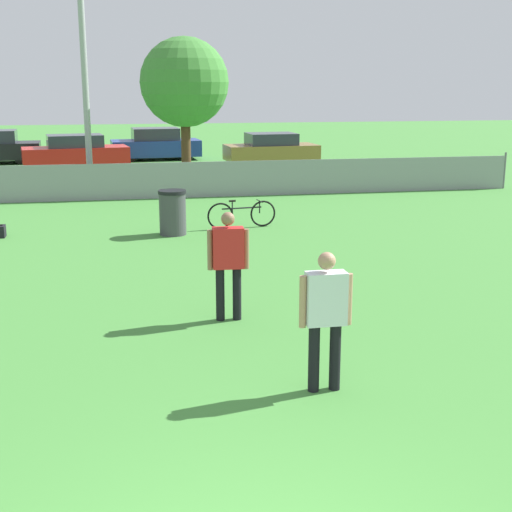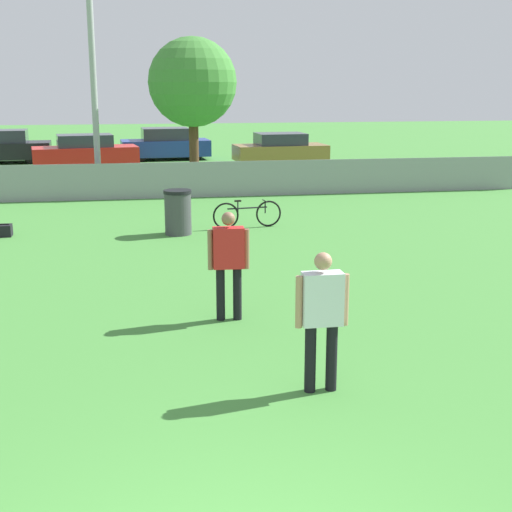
{
  "view_description": "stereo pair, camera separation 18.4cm",
  "coord_description": "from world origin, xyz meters",
  "px_view_note": "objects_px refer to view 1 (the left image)",
  "views": [
    {
      "loc": [
        -0.75,
        -3.91,
        3.45
      ],
      "look_at": [
        1.11,
        5.8,
        1.05
      ],
      "focal_mm": 50.0,
      "sensor_mm": 36.0,
      "label": 1
    },
    {
      "loc": [
        -0.57,
        -3.94,
        3.45
      ],
      "look_at": [
        1.11,
        5.8,
        1.05
      ],
      "focal_mm": 50.0,
      "sensor_mm": 36.0,
      "label": 2
    }
  ],
  "objects_px": {
    "bicycle_sideline": "(242,214)",
    "light_pole": "(83,39)",
    "player_thrower_red": "(228,258)",
    "parked_car_red": "(76,152)",
    "parked_car_tan": "(271,149)",
    "trash_bin": "(173,212)",
    "parked_car_blue": "(156,145)",
    "frisbee_disc": "(319,284)",
    "player_receiver_white": "(326,311)",
    "tree_near_pole": "(185,83)"
  },
  "relations": [
    {
      "from": "parked_car_blue",
      "to": "tree_near_pole",
      "type": "bearing_deg",
      "value": -90.71
    },
    {
      "from": "player_thrower_red",
      "to": "light_pole",
      "type": "bearing_deg",
      "value": 103.3
    },
    {
      "from": "light_pole",
      "to": "bicycle_sideline",
      "type": "distance_m",
      "value": 8.86
    },
    {
      "from": "bicycle_sideline",
      "to": "player_thrower_red",
      "type": "bearing_deg",
      "value": -108.24
    },
    {
      "from": "bicycle_sideline",
      "to": "light_pole",
      "type": "bearing_deg",
      "value": 113.11
    },
    {
      "from": "parked_car_red",
      "to": "parked_car_blue",
      "type": "height_order",
      "value": "parked_car_blue"
    },
    {
      "from": "parked_car_red",
      "to": "parked_car_blue",
      "type": "relative_size",
      "value": 1.09
    },
    {
      "from": "parked_car_red",
      "to": "player_receiver_white",
      "type": "bearing_deg",
      "value": -88.53
    },
    {
      "from": "light_pole",
      "to": "parked_car_red",
      "type": "height_order",
      "value": "light_pole"
    },
    {
      "from": "light_pole",
      "to": "trash_bin",
      "type": "bearing_deg",
      "value": -73.48
    },
    {
      "from": "light_pole",
      "to": "parked_car_tan",
      "type": "xyz_separation_m",
      "value": [
        7.41,
        6.71,
        -4.11
      ]
    },
    {
      "from": "parked_car_blue",
      "to": "player_thrower_red",
      "type": "bearing_deg",
      "value": -94.21
    },
    {
      "from": "trash_bin",
      "to": "parked_car_red",
      "type": "bearing_deg",
      "value": 101.63
    },
    {
      "from": "player_receiver_white",
      "to": "player_thrower_red",
      "type": "xyz_separation_m",
      "value": [
        -0.7,
        2.7,
        0.0
      ]
    },
    {
      "from": "trash_bin",
      "to": "parked_car_red",
      "type": "relative_size",
      "value": 0.23
    },
    {
      "from": "player_receiver_white",
      "to": "trash_bin",
      "type": "distance_m",
      "value": 9.14
    },
    {
      "from": "player_receiver_white",
      "to": "parked_car_red",
      "type": "xyz_separation_m",
      "value": [
        -3.99,
        23.39,
        -0.28
      ]
    },
    {
      "from": "player_thrower_red",
      "to": "player_receiver_white",
      "type": "bearing_deg",
      "value": -72.54
    },
    {
      "from": "parked_car_red",
      "to": "parked_car_tan",
      "type": "xyz_separation_m",
      "value": [
        8.24,
        -0.48,
        0.01
      ]
    },
    {
      "from": "frisbee_disc",
      "to": "bicycle_sideline",
      "type": "bearing_deg",
      "value": 95.13
    },
    {
      "from": "tree_near_pole",
      "to": "parked_car_red",
      "type": "height_order",
      "value": "tree_near_pole"
    },
    {
      "from": "player_thrower_red",
      "to": "frisbee_disc",
      "type": "relative_size",
      "value": 5.7
    },
    {
      "from": "player_thrower_red",
      "to": "frisbee_disc",
      "type": "xyz_separation_m",
      "value": [
        1.85,
        1.58,
        -0.94
      ]
    },
    {
      "from": "frisbee_disc",
      "to": "trash_bin",
      "type": "distance_m",
      "value": 5.3
    },
    {
      "from": "tree_near_pole",
      "to": "frisbee_disc",
      "type": "xyz_separation_m",
      "value": [
        1.16,
        -12.27,
        -3.45
      ]
    },
    {
      "from": "frisbee_disc",
      "to": "parked_car_red",
      "type": "relative_size",
      "value": 0.06
    },
    {
      "from": "trash_bin",
      "to": "parked_car_tan",
      "type": "bearing_deg",
      "value": 69.06
    },
    {
      "from": "tree_near_pole",
      "to": "frisbee_disc",
      "type": "distance_m",
      "value": 12.79
    },
    {
      "from": "player_thrower_red",
      "to": "bicycle_sideline",
      "type": "xyz_separation_m",
      "value": [
        1.38,
        6.86,
        -0.61
      ]
    },
    {
      "from": "trash_bin",
      "to": "parked_car_blue",
      "type": "bearing_deg",
      "value": 88.28
    },
    {
      "from": "player_thrower_red",
      "to": "bicycle_sideline",
      "type": "bearing_deg",
      "value": 81.63
    },
    {
      "from": "trash_bin",
      "to": "parked_car_tan",
      "type": "distance_m",
      "value": 14.82
    },
    {
      "from": "light_pole",
      "to": "tree_near_pole",
      "type": "xyz_separation_m",
      "value": [
        3.15,
        0.34,
        -1.32
      ]
    },
    {
      "from": "trash_bin",
      "to": "tree_near_pole",
      "type": "bearing_deg",
      "value": 82.12
    },
    {
      "from": "player_thrower_red",
      "to": "parked_car_red",
      "type": "bearing_deg",
      "value": 102.02
    },
    {
      "from": "player_receiver_white",
      "to": "parked_car_blue",
      "type": "bearing_deg",
      "value": 91.03
    },
    {
      "from": "bicycle_sideline",
      "to": "parked_car_red",
      "type": "xyz_separation_m",
      "value": [
        -4.67,
        13.83,
        0.34
      ]
    },
    {
      "from": "player_receiver_white",
      "to": "player_thrower_red",
      "type": "height_order",
      "value": "same"
    },
    {
      "from": "frisbee_disc",
      "to": "bicycle_sideline",
      "type": "xyz_separation_m",
      "value": [
        -0.47,
        5.28,
        0.32
      ]
    },
    {
      "from": "bicycle_sideline",
      "to": "parked_car_tan",
      "type": "relative_size",
      "value": 0.43
    },
    {
      "from": "light_pole",
      "to": "player_thrower_red",
      "type": "height_order",
      "value": "light_pole"
    },
    {
      "from": "player_thrower_red",
      "to": "bicycle_sideline",
      "type": "height_order",
      "value": "player_thrower_red"
    },
    {
      "from": "tree_near_pole",
      "to": "frisbee_disc",
      "type": "relative_size",
      "value": 17.2
    },
    {
      "from": "light_pole",
      "to": "bicycle_sideline",
      "type": "xyz_separation_m",
      "value": [
        3.83,
        -6.64,
        -4.45
      ]
    },
    {
      "from": "player_thrower_red",
      "to": "trash_bin",
      "type": "xyz_separation_m",
      "value": [
        -0.34,
        6.37,
        -0.43
      ]
    },
    {
      "from": "parked_car_tan",
      "to": "player_thrower_red",
      "type": "bearing_deg",
      "value": -107.32
    },
    {
      "from": "player_receiver_white",
      "to": "parked_car_tan",
      "type": "height_order",
      "value": "player_receiver_white"
    },
    {
      "from": "frisbee_disc",
      "to": "player_receiver_white",
      "type": "bearing_deg",
      "value": -105.09
    },
    {
      "from": "parked_car_tan",
      "to": "light_pole",
      "type": "bearing_deg",
      "value": -141.37
    },
    {
      "from": "frisbee_disc",
      "to": "bicycle_sideline",
      "type": "distance_m",
      "value": 5.31
    }
  ]
}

